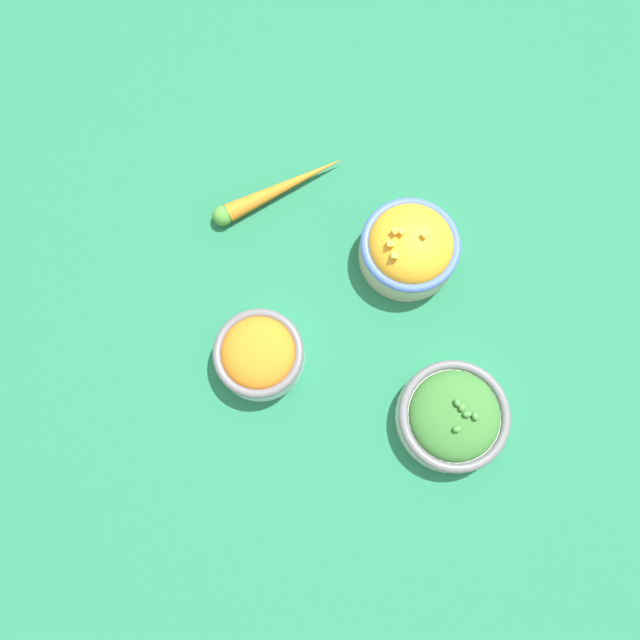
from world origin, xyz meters
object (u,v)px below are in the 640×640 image
object	(u,v)px
bowl_broccoli	(453,416)
loose_carrot	(276,191)
bowl_squash	(410,247)
bowl_carrots	(259,354)

from	to	relation	value
bowl_broccoli	loose_carrot	distance (m)	0.38
bowl_broccoli	loose_carrot	world-z (taller)	bowl_broccoli
bowl_squash	bowl_carrots	xyz separation A→B (m)	(-0.05, -0.24, -0.01)
bowl_broccoli	bowl_squash	bearing A→B (deg)	145.07
bowl_carrots	loose_carrot	world-z (taller)	bowl_carrots
bowl_squash	loose_carrot	world-z (taller)	bowl_squash
bowl_squash	loose_carrot	bearing A→B (deg)	-164.26
bowl_squash	bowl_broccoli	bearing A→B (deg)	-34.93
loose_carrot	bowl_squash	bearing A→B (deg)	-54.16
bowl_carrots	loose_carrot	distance (m)	0.23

